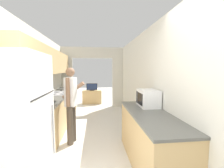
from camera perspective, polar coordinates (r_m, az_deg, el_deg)
The scene contains 12 objects.
wall_left at distance 3.80m, azimuth -26.75°, elevation 3.38°, with size 0.38×7.46×2.50m.
wall_right at distance 3.36m, azimuth 14.59°, elevation -0.29°, with size 0.06×7.46×2.50m.
wall_far_with_doorway at distance 6.29m, azimuth -7.34°, elevation 4.16°, with size 2.94×0.06×2.50m.
counter_left at distance 4.37m, azimuth -20.62°, elevation -9.95°, with size 0.62×3.86×0.88m.
counter_right at distance 2.68m, azimuth 14.18°, elevation -19.76°, with size 0.62×1.81×0.88m.
refrigerator at distance 2.20m, azimuth -33.73°, elevation -13.76°, with size 0.78×0.80×1.78m.
range_oven at distance 4.79m, azimuth -19.21°, elevation -8.49°, with size 0.66×0.79×1.02m.
person at distance 3.32m, azimuth -15.34°, elevation -7.09°, with size 0.52×0.43×1.62m.
microwave at distance 2.91m, azimuth 13.56°, elevation -5.27°, with size 0.34×0.45×0.32m.
tv_cabinet at distance 7.09m, azimuth -7.61°, elevation -4.88°, with size 0.87×0.42×0.62m.
television at distance 6.98m, azimuth -7.66°, elevation -1.14°, with size 0.50×0.16×0.33m.
knife at distance 5.36m, azimuth -18.61°, elevation -2.19°, with size 0.09×0.32×0.02m.
Camera 1 is at (0.09, -1.19, 1.58)m, focal length 24.00 mm.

